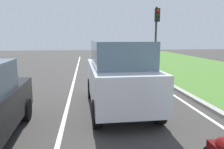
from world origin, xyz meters
name	(u,v)px	position (x,y,z in m)	size (l,w,h in m)	color
ground_plane	(87,82)	(0.00, 14.00, 0.00)	(60.00, 60.00, 0.00)	#383533
lane_line_center	(73,83)	(-0.70, 14.00, 0.00)	(0.12, 32.00, 0.01)	silver
lane_line_right_edge	(152,81)	(3.60, 14.00, 0.00)	(0.12, 32.00, 0.01)	silver
curb_right	(161,80)	(4.10, 14.00, 0.06)	(0.24, 48.00, 0.12)	#9E9B93
car_suv_ahead	(119,75)	(1.06, 9.40, 1.17)	(2.07, 4.55, 2.28)	silver
traffic_light_near_right	(157,27)	(4.93, 17.66, 3.09)	(0.32, 0.50, 4.46)	#2D2D2D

